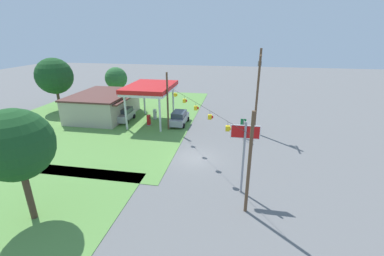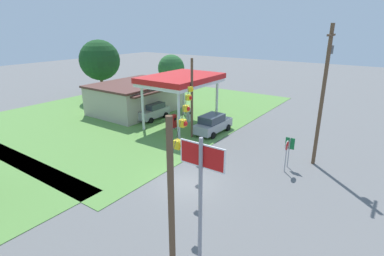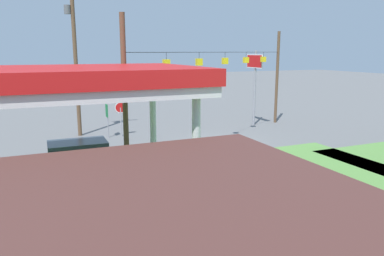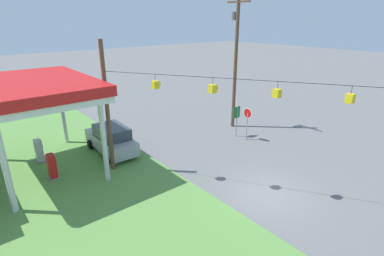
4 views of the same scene
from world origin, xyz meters
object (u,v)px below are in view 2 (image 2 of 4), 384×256
fuel_pump_far (189,116)px  route_sign (290,146)px  gas_station_canopy (181,80)px  stop_sign_roadside (287,149)px  car_at_pumps_rear (153,111)px  tree_behind_station (100,60)px  car_at_pumps_front (213,124)px  utility_pole_main (323,90)px  fuel_pump_near (174,122)px  stop_sign_overhead (201,175)px  tree_far_back (171,68)px  gas_station_store (136,97)px

fuel_pump_far → route_sign: (-4.92, -13.04, 0.99)m
gas_station_canopy → stop_sign_roadside: size_ratio=3.41×
car_at_pumps_rear → tree_behind_station: (3.48, 13.21, 4.75)m
car_at_pumps_front → stop_sign_roadside: bearing=-114.1°
car_at_pumps_front → utility_pole_main: bearing=-96.8°
fuel_pump_near → car_at_pumps_rear: size_ratio=0.35×
route_sign → stop_sign_overhead: bearing=179.1°
fuel_pump_near → stop_sign_roadside: stop_sign_roadside is taller
route_sign → tree_far_back: (15.20, 23.87, 2.47)m
gas_station_store → stop_sign_roadside: size_ratio=4.24×
fuel_pump_far → car_at_pumps_rear: bearing=110.3°
gas_station_store → fuel_pump_near: (-2.60, -8.15, -1.15)m
gas_station_store → car_at_pumps_front: gas_station_store is taller
fuel_pump_far → utility_pole_main: 15.75m
tree_behind_station → tree_far_back: 10.74m
gas_station_canopy → tree_behind_station: bearing=79.2°
fuel_pump_near → stop_sign_roadside: bearing=-103.3°
tree_far_back → car_at_pumps_front: bearing=-128.5°
gas_station_canopy → fuel_pump_far: gas_station_canopy is taller
gas_station_canopy → utility_pole_main: 14.67m
utility_pole_main → tree_far_back: size_ratio=1.70×
tree_far_back → stop_sign_overhead: bearing=-139.0°
gas_station_store → utility_pole_main: size_ratio=0.99×
car_at_pumps_rear → stop_sign_overhead: stop_sign_overhead is taller
stop_sign_roadside → utility_pole_main: bearing=153.2°
gas_station_store → car_at_pumps_rear: size_ratio=2.44×
route_sign → gas_station_store: bearing=77.5°
car_at_pumps_front → tree_behind_station: tree_behind_station is taller
fuel_pump_near → stop_sign_overhead: stop_sign_overhead is taller
gas_station_store → car_at_pumps_front: (-1.46, -12.33, -0.86)m
tree_far_back → gas_station_store: bearing=-165.7°
car_at_pumps_rear → tree_far_back: (11.84, 6.65, 3.21)m
car_at_pumps_rear → stop_sign_roadside: stop_sign_roadside is taller
tree_far_back → utility_pole_main: bearing=-117.9°
gas_station_canopy → gas_station_store: bearing=81.6°
stop_sign_overhead → car_at_pumps_rear: bearing=47.9°
fuel_pump_far → utility_pole_main: size_ratio=0.14×
fuel_pump_far → car_at_pumps_front: (-1.66, -4.18, 0.28)m
fuel_pump_far → stop_sign_roadside: 14.44m
fuel_pump_far → car_at_pumps_rear: car_at_pumps_rear is taller
car_at_pumps_rear → tree_far_back: bearing=-151.9°
stop_sign_roadside → route_sign: size_ratio=1.04×
car_at_pumps_front → utility_pole_main: size_ratio=0.45×
car_at_pumps_front → gas_station_canopy: bearing=87.7°
route_sign → utility_pole_main: size_ratio=0.23×
stop_sign_roadside → fuel_pump_near: bearing=-103.3°
stop_sign_overhead → tree_far_back: bearing=41.0°
gas_station_canopy → gas_station_store: gas_station_canopy is taller
gas_station_canopy → gas_station_store: (1.20, 8.15, -3.13)m
fuel_pump_near → car_at_pumps_rear: bearing=73.3°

